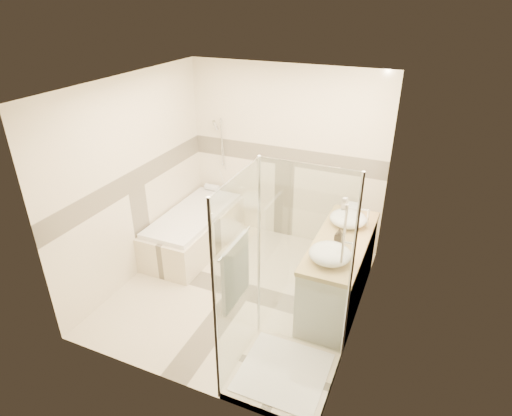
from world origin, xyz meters
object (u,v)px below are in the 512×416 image
at_px(amenity_bottle_a, 339,236).
at_px(amenity_bottle_b, 340,236).
at_px(vanity, 339,270).
at_px(vessel_sink_near, 348,218).
at_px(bathtub, 194,228).
at_px(shower_enclosure, 276,329).
at_px(vessel_sink_far, 330,254).

xyz_separation_m(amenity_bottle_a, amenity_bottle_b, (0.00, 0.04, -0.02)).
bearing_deg(vanity, vessel_sink_near, 93.37).
distance_m(amenity_bottle_a, amenity_bottle_b, 0.05).
bearing_deg(amenity_bottle_a, amenity_bottle_b, 90.00).
bearing_deg(vessel_sink_near, bathtub, 179.70).
relative_size(shower_enclosure, vessel_sink_far, 4.70).
height_order(vanity, vessel_sink_far, vessel_sink_far).
bearing_deg(amenity_bottle_b, vanity, 72.54).
relative_size(bathtub, vessel_sink_near, 3.96).
xyz_separation_m(vessel_sink_far, amenity_bottle_a, (0.00, 0.37, -0.00)).
height_order(vanity, amenity_bottle_a, amenity_bottle_a).
distance_m(shower_enclosure, vessel_sink_near, 1.69).
relative_size(shower_enclosure, amenity_bottle_a, 11.76).
relative_size(amenity_bottle_a, amenity_bottle_b, 1.30).
bearing_deg(amenity_bottle_b, shower_enclosure, -102.73).
distance_m(bathtub, vanity, 2.18).
height_order(bathtub, amenity_bottle_a, amenity_bottle_a).
height_order(vessel_sink_near, vessel_sink_far, vessel_sink_far).
height_order(shower_enclosure, amenity_bottle_a, shower_enclosure).
height_order(vessel_sink_far, amenity_bottle_a, same).
bearing_deg(vessel_sink_far, vanity, 87.62).
height_order(vessel_sink_near, amenity_bottle_b, vessel_sink_near).
relative_size(vessel_sink_near, amenity_bottle_b, 3.22).
bearing_deg(vanity, shower_enclosure, -102.97).
bearing_deg(vessel_sink_near, amenity_bottle_a, -90.00).
bearing_deg(vessel_sink_near, vessel_sink_far, -90.00).
xyz_separation_m(vanity, amenity_bottle_b, (-0.02, -0.06, 0.49)).
height_order(bathtub, vessel_sink_far, vessel_sink_far).
distance_m(vanity, amenity_bottle_a, 0.52).
relative_size(bathtub, shower_enclosure, 0.83).
distance_m(vessel_sink_near, vessel_sink_far, 0.82).
distance_m(bathtub, amenity_bottle_a, 2.27).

